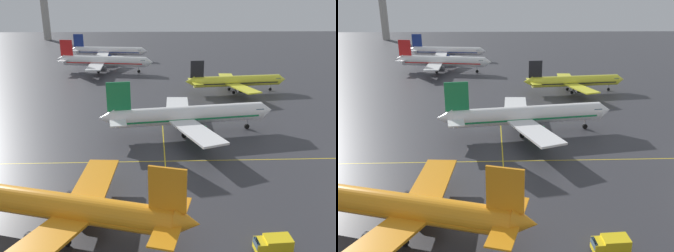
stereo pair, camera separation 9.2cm
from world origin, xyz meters
TOP-DOWN VIEW (x-y plane):
  - airliner_front_gate at (-12.77, 12.19)m, footprint 33.16×28.28m
  - airliner_second_row at (5.37, 45.80)m, footprint 38.04×32.47m
  - airliner_third_row at (23.43, 80.62)m, footprint 32.52×27.86m
  - airliner_far_left_stand at (-21.84, 114.86)m, footprint 39.49×33.63m
  - airliner_far_right_stand at (-23.82, 145.95)m, footprint 37.85×32.36m
  - taxiway_markings at (0.00, 14.95)m, footprint 130.39×74.59m
  - service_truck_red_van at (11.44, 7.47)m, footprint 4.21×2.35m
  - control_tower at (-78.62, 236.47)m, footprint 8.82×8.82m

SIDE VIEW (x-z plane):
  - taxiway_markings at x=0.00m, z-range 0.00..0.01m
  - service_truck_red_van at x=11.44m, z-range 0.13..2.23m
  - airliner_third_row at x=23.43m, z-range -1.60..8.51m
  - airliner_front_gate at x=-12.77m, z-range -1.66..8.82m
  - airliner_far_right_stand at x=-23.82m, z-range -1.87..9.91m
  - airliner_second_row at x=5.37m, z-range -1.88..9.96m
  - airliner_far_left_stand at x=-21.84m, z-range -1.95..10.36m
  - control_tower at x=-78.62m, z-range 3.01..39.80m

